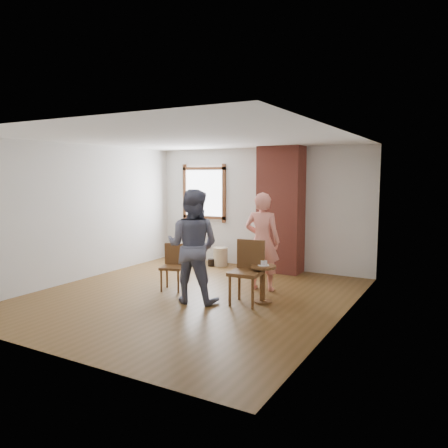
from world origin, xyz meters
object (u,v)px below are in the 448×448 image
at_px(man, 193,246).
at_px(dining_chair_left, 173,264).
at_px(person_pink, 262,242).
at_px(stoneware_crock, 220,257).
at_px(side_table, 263,278).
at_px(dining_chair_right, 248,268).

bearing_deg(man, dining_chair_left, -44.36).
distance_m(man, person_pink, 1.37).
bearing_deg(person_pink, stoneware_crock, -48.91).
height_order(stoneware_crock, person_pink, person_pink).
height_order(side_table, person_pink, person_pink).
bearing_deg(side_table, man, -153.82).
relative_size(dining_chair_left, dining_chair_right, 0.81).
relative_size(dining_chair_right, person_pink, 0.58).
relative_size(dining_chair_left, person_pink, 0.47).
distance_m(dining_chair_left, person_pink, 1.62).
height_order(dining_chair_right, side_table, dining_chair_right).
bearing_deg(dining_chair_right, stoneware_crock, 123.95).
relative_size(stoneware_crock, dining_chair_right, 0.41).
relative_size(man, person_pink, 1.05).
relative_size(side_table, man, 0.33).
xyz_separation_m(side_table, person_pink, (-0.34, 0.71, 0.46)).
xyz_separation_m(stoneware_crock, dining_chair_left, (0.27, -2.15, 0.25)).
distance_m(dining_chair_left, side_table, 1.72).
bearing_deg(person_pink, side_table, 107.57).
bearing_deg(dining_chair_left, man, -51.11).
bearing_deg(person_pink, dining_chair_left, 19.85).
bearing_deg(stoneware_crock, person_pink, -40.63).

